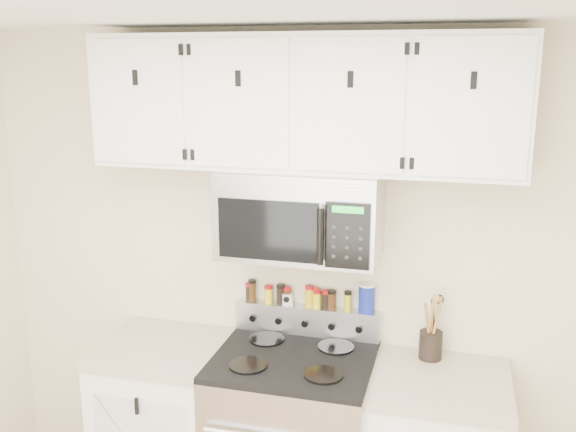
# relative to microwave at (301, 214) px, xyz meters

# --- Properties ---
(back_wall) EXTENTS (3.50, 0.01, 2.50)m
(back_wall) POSITION_rel_microwave_xyz_m (-0.00, 0.19, -0.38)
(back_wall) COLOR beige
(back_wall) RESTS_ON floor
(base_cabinet_left) EXTENTS (0.64, 0.62, 0.92)m
(base_cabinet_left) POSITION_rel_microwave_xyz_m (-0.69, -0.10, -1.17)
(base_cabinet_left) COLOR white
(base_cabinet_left) RESTS_ON floor
(microwave) EXTENTS (0.76, 0.44, 0.42)m
(microwave) POSITION_rel_microwave_xyz_m (0.00, 0.00, 0.00)
(microwave) COLOR #9E9EA3
(microwave) RESTS_ON back_wall
(upper_cabinets) EXTENTS (2.00, 0.35, 0.62)m
(upper_cabinets) POSITION_rel_microwave_xyz_m (-0.00, 0.03, 0.52)
(upper_cabinets) COLOR white
(upper_cabinets) RESTS_ON back_wall
(utensil_crock) EXTENTS (0.11, 0.11, 0.32)m
(utensil_crock) POSITION_rel_microwave_xyz_m (0.63, 0.09, -0.63)
(utensil_crock) COLOR black
(utensil_crock) RESTS_ON base_cabinet_right
(kitchen_timer) EXTENTS (0.06, 0.06, 0.06)m
(kitchen_timer) POSITION_rel_microwave_xyz_m (-0.11, 0.16, -0.50)
(kitchen_timer) COLOR silver
(kitchen_timer) RESTS_ON range
(salt_canister) EXTENTS (0.08, 0.08, 0.15)m
(salt_canister) POSITION_rel_microwave_xyz_m (0.31, 0.16, -0.45)
(salt_canister) COLOR navy
(salt_canister) RESTS_ON range
(spice_jar_0) EXTENTS (0.04, 0.04, 0.10)m
(spice_jar_0) POSITION_rel_microwave_xyz_m (-0.32, 0.16, -0.48)
(spice_jar_0) COLOR black
(spice_jar_0) RESTS_ON range
(spice_jar_1) EXTENTS (0.04, 0.04, 0.12)m
(spice_jar_1) POSITION_rel_microwave_xyz_m (-0.30, 0.16, -0.47)
(spice_jar_1) COLOR #3D250E
(spice_jar_1) RESTS_ON range
(spice_jar_2) EXTENTS (0.04, 0.04, 0.09)m
(spice_jar_2) POSITION_rel_microwave_xyz_m (-0.21, 0.16, -0.48)
(spice_jar_2) COLOR yellow
(spice_jar_2) RESTS_ON range
(spice_jar_3) EXTENTS (0.05, 0.05, 0.10)m
(spice_jar_3) POSITION_rel_microwave_xyz_m (-0.14, 0.16, -0.48)
(spice_jar_3) COLOR black
(spice_jar_3) RESTS_ON range
(spice_jar_4) EXTENTS (0.04, 0.04, 0.10)m
(spice_jar_4) POSITION_rel_microwave_xyz_m (-0.11, 0.16, -0.48)
(spice_jar_4) COLOR #462210
(spice_jar_4) RESTS_ON range
(spice_jar_5) EXTENTS (0.04, 0.04, 0.11)m
(spice_jar_5) POSITION_rel_microwave_xyz_m (0.01, 0.16, -0.47)
(spice_jar_5) COLOR gold
(spice_jar_5) RESTS_ON range
(spice_jar_6) EXTENTS (0.04, 0.04, 0.10)m
(spice_jar_6) POSITION_rel_microwave_xyz_m (0.04, 0.16, -0.48)
(spice_jar_6) COLOR #C69117
(spice_jar_6) RESTS_ON range
(spice_jar_7) EXTENTS (0.04, 0.04, 0.09)m
(spice_jar_7) POSITION_rel_microwave_xyz_m (0.05, 0.16, -0.48)
(spice_jar_7) COLOR yellow
(spice_jar_7) RESTS_ON range
(spice_jar_8) EXTENTS (0.04, 0.04, 0.10)m
(spice_jar_8) POSITION_rel_microwave_xyz_m (0.10, 0.16, -0.48)
(spice_jar_8) COLOR black
(spice_jar_8) RESTS_ON range
(spice_jar_9) EXTENTS (0.05, 0.05, 0.10)m
(spice_jar_9) POSITION_rel_microwave_xyz_m (0.13, 0.16, -0.48)
(spice_jar_9) COLOR #452410
(spice_jar_9) RESTS_ON range
(spice_jar_10) EXTENTS (0.04, 0.04, 0.10)m
(spice_jar_10) POSITION_rel_microwave_xyz_m (0.21, 0.16, -0.48)
(spice_jar_10) COLOR gold
(spice_jar_10) RESTS_ON range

